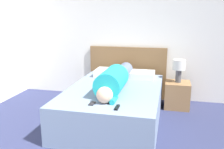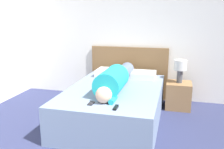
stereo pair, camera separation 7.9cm
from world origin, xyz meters
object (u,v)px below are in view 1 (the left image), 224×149
Objects in this scene: pillow_near_headboard at (109,73)px; tv_remote at (117,107)px; bed at (114,104)px; table_lamp at (179,67)px; person_lying at (115,79)px; pillow_second at (141,75)px; cell_phone at (92,104)px; nightstand at (177,95)px.

pillow_near_headboard reaches higher than tv_remote.
bed is 1.33m from table_lamp.
tv_remote is (0.19, -0.76, -0.14)m from person_lying.
table_lamp is 2.65× the size of tv_remote.
tv_remote is (-0.10, -1.56, -0.04)m from pillow_second.
pillow_near_headboard is at bearing 95.67° from cell_phone.
pillow_near_headboard is 3.22× the size of tv_remote.
nightstand is at bearing 1.94° from pillow_near_headboard.
pillow_near_headboard is (-0.27, 0.75, 0.32)m from bed.
nightstand is 0.50m from table_lamp.
pillow_near_headboard is 1.64m from tv_remote.
pillow_near_headboard is at bearing 180.00° from pillow_second.
bed is at bearing 114.83° from person_lying.
bed is at bearing -140.47° from table_lamp.
table_lamp is 1.88m from cell_phone.
person_lying reaches higher than bed.
person_lying is at bearing -69.98° from pillow_near_headboard.
tv_remote is (0.22, -0.81, 0.27)m from bed.
pillow_second is (0.32, 0.75, 0.31)m from bed.
pillow_near_headboard is at bearing 109.64° from bed.
person_lying reaches higher than cell_phone.
table_lamp is at bearing 3.72° from pillow_second.
cell_phone is (0.15, -1.49, -0.05)m from pillow_near_headboard.
table_lamp is at bearing 39.53° from bed.
table_lamp reaches higher than bed.
person_lying is (-0.93, -0.85, -0.06)m from table_lamp.
cell_phone is (-1.08, -1.53, -0.21)m from table_lamp.
tv_remote is (-0.74, -1.60, -0.20)m from table_lamp.
person_lying is 3.40× the size of pillow_near_headboard.
tv_remote is (-0.74, -1.60, 0.30)m from nightstand.
nightstand is 0.28× the size of person_lying.
bed is at bearing -113.01° from pillow_second.
person_lying reaches higher than table_lamp.
bed is 0.79m from cell_phone.
pillow_near_headboard is 1.50m from cell_phone.
tv_remote is at bearing -114.80° from table_lamp.
table_lamp is (0.96, 0.79, 0.47)m from bed.
tv_remote is at bearing -74.96° from bed.
tv_remote reaches higher than cell_phone.
pillow_second reaches higher than bed.
person_lying is 0.86m from pillow_near_headboard.
table_lamp is 1.78m from tv_remote.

